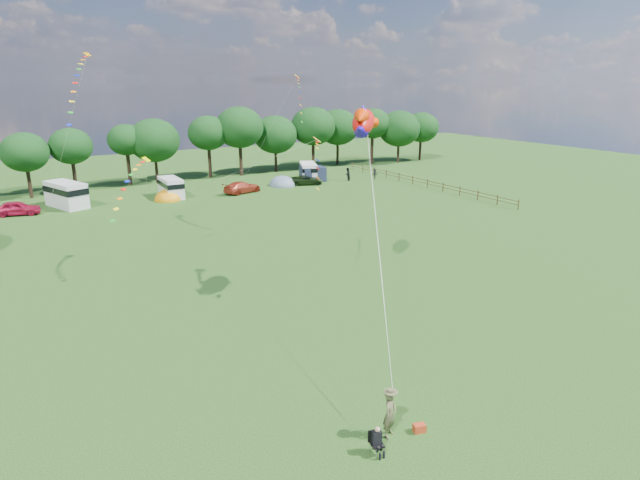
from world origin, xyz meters
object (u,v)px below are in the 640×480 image
car_a (17,208)px  tent_orange (168,200)px  campervan_d (308,171)px  campervan_c (171,187)px  walker_a (347,174)px  campervan_b (66,194)px  car_c (242,187)px  walker_b (375,174)px  car_d (306,180)px  camp_chair (377,437)px  fish_kite (363,122)px  tent_greyblue (282,185)px  kite_flyer (390,414)px

car_a → tent_orange: 16.05m
campervan_d → campervan_c: bearing=118.0°
tent_orange → walker_a: bearing=-1.4°
car_a → campervan_d: bearing=-72.3°
campervan_b → walker_a: (36.74, -2.96, -0.59)m
campervan_d → walker_a: (4.41, -3.68, -0.37)m
car_c → walker_b: car_c is taller
campervan_d → tent_orange: size_ratio=1.52×
car_a → car_d: bearing=-77.0°
car_c → car_d: (9.88, 0.72, -0.11)m
car_a → campervan_d: 37.51m
camp_chair → fish_kite: bearing=73.5°
campervan_b → walker_a: campervan_b is taller
car_a → walker_a: 41.87m
campervan_b → campervan_c: 11.80m
car_a → tent_greyblue: size_ratio=1.17×
tent_orange → fish_kite: bearing=-84.6°
campervan_b → campervan_c: campervan_b is taller
tent_greyblue → fish_kite: 40.44m
car_a → campervan_c: 16.89m
tent_orange → fish_kite: fish_kite is taller
car_c → camp_chair: (-15.43, -49.31, -0.01)m
car_c → campervan_c: 8.86m
walker_b → car_d: bearing=-1.4°
tent_orange → camp_chair: 50.39m
car_a → walker_b: 46.19m
camp_chair → fish_kite: (9.34, 14.45, 10.69)m
campervan_b → fish_kite: size_ratio=1.63×
car_c → tent_orange: car_c is taller
car_c → campervan_b: campervan_b is taller
kite_flyer → campervan_b: bearing=67.7°
camp_chair → walker_a: 58.77m
tent_orange → fish_kite: (3.35, -35.57, 11.40)m
campervan_b → walker_b: 41.20m
campervan_c → walker_a: 25.06m
campervan_c → walker_a: campervan_c is taller
walker_b → car_c: bearing=4.0°
car_c → tent_orange: (-9.44, 0.72, -0.72)m
campervan_c → tent_orange: size_ratio=1.38×
car_d → tent_greyblue: tent_greyblue is taller
tent_greyblue → walker_b: bearing=-9.9°
fish_kite → walker_b: size_ratio=2.63×
walker_a → car_c: bearing=-29.3°
fish_kite → campervan_b: bearing=62.7°
camp_chair → campervan_c: bearing=98.8°
car_c → kite_flyer: (-14.30, -48.69, 0.26)m
campervan_b → campervan_d: campervan_b is taller
walker_a → campervan_c: bearing=-34.2°
campervan_d → walker_a: 5.75m
car_c → campervan_b: (-20.35, 3.07, 0.79)m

